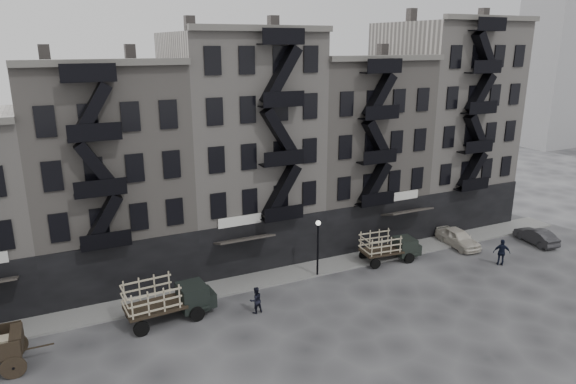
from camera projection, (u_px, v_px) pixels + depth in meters
name	position (u px, v px, depth m)	size (l,w,h in m)	color
ground	(296.00, 300.00, 33.70)	(140.00, 140.00, 0.00)	#38383A
sidewalk	(273.00, 277.00, 36.93)	(55.00, 2.50, 0.15)	slate
building_midwest	(107.00, 173.00, 35.97)	(10.00, 11.35, 16.20)	gray
building_center	(240.00, 147.00, 39.82)	(10.00, 11.35, 18.20)	#9C958F
building_mideast	(350.00, 148.00, 44.24)	(10.00, 11.35, 16.20)	gray
building_east	(441.00, 124.00, 47.96)	(10.00, 11.35, 19.20)	#9C958F
lamp_post	(318.00, 240.00, 36.41)	(0.36, 0.36, 4.28)	black
stake_truck_west	(167.00, 297.00, 30.95)	(5.52, 2.56, 2.70)	black
stake_truck_east	(389.00, 245.00, 39.40)	(4.87, 2.34, 2.37)	black
car_east	(458.00, 238.00, 42.48)	(1.75, 4.36, 1.48)	beige
car_far	(536.00, 236.00, 43.11)	(1.37, 3.94, 1.30)	#252527
pedestrian_mid	(256.00, 300.00, 31.98)	(0.84, 0.65, 1.73)	black
policeman	(502.00, 252.00, 38.78)	(1.21, 0.50, 2.07)	black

